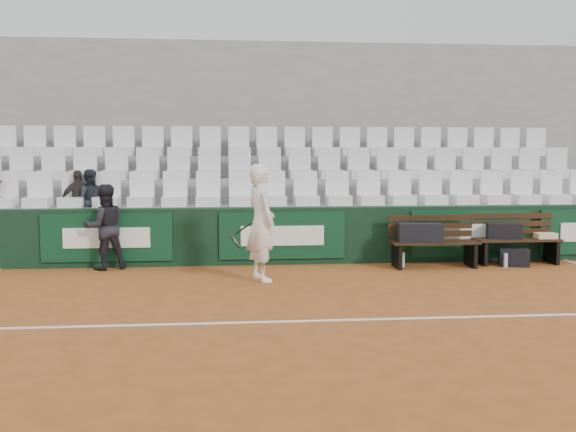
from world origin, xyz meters
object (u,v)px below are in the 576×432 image
object	(u,v)px
sports_bag_left	(420,233)
spectator_c	(89,175)
tennis_player	(261,223)
water_bottle_near	(403,260)
water_bottle_far	(506,260)
spectator_b	(78,176)
bench_left	(434,254)
ball_kid	(105,227)
sports_bag_ground	(514,257)
sports_bag_right	(504,231)
bench_right	(516,251)

from	to	relation	value
sports_bag_left	spectator_c	world-z (taller)	spectator_c
sports_bag_left	tennis_player	xyz separation A→B (m)	(-2.76, -0.85, 0.29)
water_bottle_near	spectator_c	bearing A→B (deg)	168.87
spectator_c	water_bottle_far	bearing A→B (deg)	162.13
spectator_c	spectator_b	bearing A→B (deg)	-7.83
tennis_player	spectator_b	bearing A→B (deg)	147.33
water_bottle_far	spectator_c	bearing A→B (deg)	169.97
bench_left	sports_bag_left	xyz separation A→B (m)	(-0.26, -0.04, 0.38)
water_bottle_far	water_bottle_near	bearing A→B (deg)	173.43
tennis_player	ball_kid	xyz separation A→B (m)	(-2.56, 1.20, -0.18)
bench_left	sports_bag_ground	world-z (taller)	bench_left
water_bottle_far	ball_kid	world-z (taller)	ball_kid
sports_bag_right	sports_bag_ground	distance (m)	0.51
sports_bag_ground	water_bottle_near	distance (m)	1.95
sports_bag_ground	water_bottle_far	xyz separation A→B (m)	(-0.20, -0.12, -0.03)
water_bottle_near	spectator_b	distance (m)	5.91
bench_left	bench_right	bearing A→B (deg)	7.61
sports_bag_left	tennis_player	world-z (taller)	tennis_player
sports_bag_left	sports_bag_ground	size ratio (longest dim) A/B	1.50
sports_bag_left	spectator_c	bearing A→B (deg)	168.42
water_bottle_far	bench_right	bearing A→B (deg)	45.03
ball_kid	spectator_b	xyz separation A→B (m)	(-0.59, 0.82, 0.83)
bench_right	sports_bag_right	distance (m)	0.43
sports_bag_right	spectator_c	xyz separation A→B (m)	(-7.33, 0.90, 0.98)
sports_bag_ground	ball_kid	bearing A→B (deg)	177.24
tennis_player	bench_left	bearing A→B (deg)	16.28
water_bottle_near	sports_bag_ground	bearing A→B (deg)	-2.33
sports_bag_left	sports_bag_right	bearing A→B (deg)	9.62
bench_right	spectator_c	distance (m)	7.73
bench_left	tennis_player	size ratio (longest dim) A/B	0.84
bench_right	sports_bag_ground	xyz separation A→B (m)	(-0.14, -0.22, -0.08)
ball_kid	tennis_player	bearing A→B (deg)	131.45
spectator_c	bench_right	bearing A→B (deg)	165.15
bench_left	spectator_b	world-z (taller)	spectator_b
sports_bag_ground	water_bottle_near	bearing A→B (deg)	177.67
sports_bag_right	ball_kid	bearing A→B (deg)	179.27
bench_left	water_bottle_far	size ratio (longest dim) A/B	6.14
spectator_c	water_bottle_near	bearing A→B (deg)	161.04
sports_bag_ground	ball_kid	xyz separation A→B (m)	(-7.00, 0.34, 0.57)
water_bottle_far	tennis_player	bearing A→B (deg)	-170.04
spectator_b	sports_bag_ground	bearing A→B (deg)	151.96
bench_left	bench_right	distance (m)	1.58
bench_left	spectator_c	distance (m)	6.24
bench_left	water_bottle_far	bearing A→B (deg)	-6.37
bench_right	sports_bag_right	bearing A→B (deg)	173.64
water_bottle_near	water_bottle_far	xyz separation A→B (m)	(1.75, -0.20, -0.01)
bench_right	sports_bag_left	world-z (taller)	sports_bag_left
water_bottle_near	ball_kid	bearing A→B (deg)	177.07
bench_right	sports_bag_right	size ratio (longest dim) A/B	2.61
water_bottle_near	spectator_b	world-z (taller)	spectator_b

